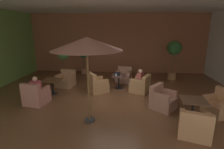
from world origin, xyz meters
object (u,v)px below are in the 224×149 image
Objects in this scene: patio_umbrella_tall_red at (87,44)px; armchair_mid_center_east at (194,126)px; cafe_table_front_left at (119,79)px; armchair_front_left_east at (97,85)px; potted_tree_mid_left at (83,53)px; armchair_front_left_south at (141,85)px; armchair_mid_center_north at (162,100)px; cafe_table_front_right at (52,83)px; potted_tree_left_corner at (64,58)px; armchair_front_right_east at (66,80)px; armchair_mid_center_south at (219,106)px; cafe_table_mid_center at (193,104)px; potted_tree_mid_right at (174,53)px; armchair_front_left_north at (124,76)px; open_laptop at (118,75)px; patron_by_window at (36,86)px; armchair_front_right_north at (36,96)px; patron_blue_shirt at (140,77)px; iced_drink_cup at (116,75)px.

armchair_mid_center_east is at bearing -10.63° from patio_umbrella_tall_red.
armchair_front_left_east reaches higher than cafe_table_front_left.
cafe_table_front_left is 0.38× the size of potted_tree_mid_left.
armchair_front_left_south is 0.39× the size of patio_umbrella_tall_red.
armchair_front_left_east is at bearing 149.74° from armchair_mid_center_north.
potted_tree_left_corner reaches higher than cafe_table_front_right.
armchair_mid_center_south reaches higher than armchair_front_right_east.
cafe_table_mid_center is 7.18m from potted_tree_left_corner.
potted_tree_mid_right reaches higher than cafe_table_front_left.
armchair_mid_center_north reaches higher than armchair_front_left_north.
patron_by_window is at bearing -146.73° from open_laptop.
armchair_front_right_east is at bearing 157.71° from armchair_mid_center_south.
potted_tree_mid_left reaches higher than armchair_front_right_north.
potted_tree_mid_left is at bearing 129.93° from armchair_mid_center_north.
patio_umbrella_tall_red reaches higher than armchair_front_right_east.
armchair_mid_center_south is 2.72× the size of open_laptop.
armchair_mid_center_east is (2.18, -3.80, -0.18)m from cafe_table_front_left.
cafe_table_front_right is 2.61m from potted_tree_left_corner.
cafe_table_front_left is at bearing -24.42° from potted_tree_left_corner.
patron_blue_shirt reaches higher than cafe_table_mid_center.
patron_blue_shirt reaches higher than armchair_front_left_south.
iced_drink_cup reaches higher than cafe_table_mid_center.
potted_tree_mid_left is 4.84m from patron_by_window.
armchair_front_left_south is at bearing -24.85° from potted_tree_left_corner.
armchair_front_right_north reaches higher than armchair_mid_center_south.
potted_tree_mid_left is (0.55, 3.69, 0.84)m from cafe_table_front_right.
cafe_table_front_left is at bearing 153.82° from patron_blue_shirt.
patron_by_window is (-5.28, 1.72, 0.42)m from armchair_mid_center_east.
armchair_front_left_east is 0.49× the size of potted_tree_mid_right.
cafe_table_mid_center is 2.27× the size of open_laptop.
patio_umbrella_tall_red is (-2.97, 0.56, 2.10)m from armchair_mid_center_east.
patron_blue_shirt is at bearing -24.84° from potted_tree_left_corner.
armchair_front_right_north is at bearing -144.69° from armchair_front_left_east.
patio_umbrella_tall_red is (-0.79, -3.24, 1.93)m from cafe_table_front_left.
patron_by_window is at bearing -147.84° from potted_tree_mid_right.
armchair_mid_center_north is at bearing -52.22° from cafe_table_front_left.
potted_tree_mid_left reaches higher than open_laptop.
armchair_front_left_east reaches higher than armchair_front_left_south.
armchair_front_right_north is at bearing -100.91° from armchair_front_right_east.
potted_tree_left_corner is (-4.90, 3.62, 0.89)m from armchair_mid_center_north.
armchair_front_left_east reaches higher than cafe_table_front_right.
armchair_front_right_east reaches higher than armchair_front_left_north.
patron_by_window reaches higher than armchair_mid_center_north.
cafe_table_mid_center is 3.82m from patio_umbrella_tall_red.
cafe_table_mid_center is at bearing 7.67° from patio_umbrella_tall_red.
cafe_table_front_left and cafe_table_front_right have the same top height.
iced_drink_cup is 0.10m from open_laptop.
armchair_front_right_east is 6.06m from potted_tree_mid_right.
armchair_front_right_east is at bearing 171.17° from armchair_front_left_south.
patron_blue_shirt is (-1.20, 3.32, 0.43)m from armchair_mid_center_east.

